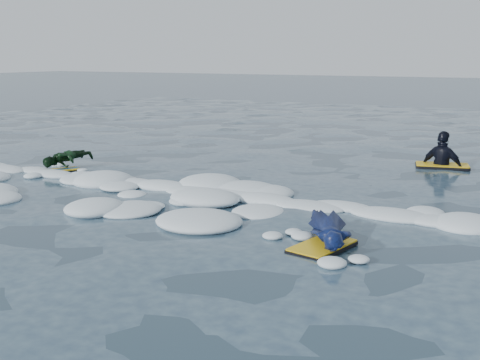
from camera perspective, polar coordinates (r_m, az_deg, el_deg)
ground at (r=9.32m, az=-8.85°, el=-3.09°), size 120.00×120.00×0.00m
foam_band at (r=10.14m, az=-5.39°, el=-1.78°), size 12.00×3.10×0.30m
prone_woman_unit at (r=7.71m, az=8.40°, el=-4.82°), size 1.05×1.50×0.36m
prone_child_unit at (r=13.02m, az=-16.06°, el=1.78°), size 0.75×1.19×0.41m
waiting_rider_unit at (r=13.55m, az=18.60°, el=1.00°), size 1.20×0.83×1.64m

